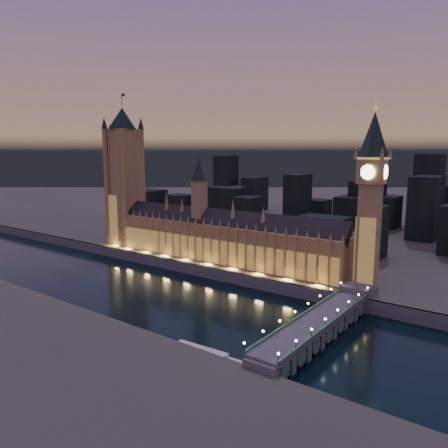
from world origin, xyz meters
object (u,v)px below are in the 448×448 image
Objects in this scene: westminster_bridge at (321,324)px; river_boat at (199,355)px; elizabeth_tower at (371,186)px; palace_of_westminster at (219,237)px; victoria_tower at (124,171)px.

river_boat is (-32.83, -54.54, -4.44)m from westminster_bridge.
river_boat is at bearing -121.05° from westminster_bridge.
elizabeth_tower reaches higher than river_boat.
palace_of_westminster is 1.79× the size of westminster_bridge.
elizabeth_tower is at bearing 90.54° from westminster_bridge.
westminster_bridge is at bearing 58.95° from river_boat.
westminster_bridge is 2.24× the size of river_boat.
palace_of_westminster is at bearing 123.99° from river_boat.
elizabeth_tower reaches higher than westminster_bridge.
westminster_bridge is (0.61, -65.39, -64.13)m from elizabeth_tower.
elizabeth_tower is 2.21× the size of river_boat.
river_boat is (80.75, -119.74, -24.81)m from palace_of_westminster.
palace_of_westminster reaches higher than river_boat.
palace_of_westminster is at bearing 150.14° from westminster_bridge.
westminster_bridge is at bearing -16.65° from victoria_tower.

